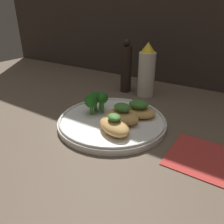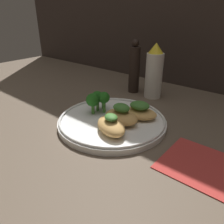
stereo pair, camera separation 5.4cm
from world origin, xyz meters
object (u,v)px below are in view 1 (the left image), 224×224
(plate, at_px, (112,121))
(broccoli_bunch, at_px, (96,99))
(pepper_grinder, at_px, (126,68))
(sauce_bottle, at_px, (147,71))

(plate, bearing_deg, broccoli_bunch, 169.04)
(pepper_grinder, bearing_deg, plate, -67.54)
(broccoli_bunch, bearing_deg, plate, -10.96)
(broccoli_bunch, relative_size, pepper_grinder, 0.39)
(sauce_bottle, relative_size, pepper_grinder, 0.98)
(broccoli_bunch, height_order, sauce_bottle, sauce_bottle)
(plate, bearing_deg, pepper_grinder, 112.46)
(plate, distance_m, pepper_grinder, 0.26)
(broccoli_bunch, bearing_deg, pepper_grinder, 100.12)
(sauce_bottle, distance_m, pepper_grinder, 0.08)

